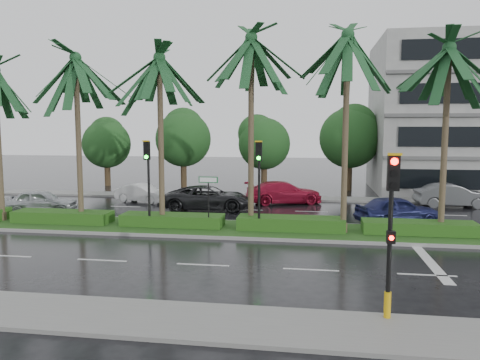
# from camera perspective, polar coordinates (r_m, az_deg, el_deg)

# --- Properties ---
(ground) EXTENTS (120.00, 120.00, 0.00)m
(ground) POSITION_cam_1_polar(r_m,az_deg,el_deg) (22.56, -1.61, -6.71)
(ground) COLOR black
(ground) RESTS_ON ground
(near_sidewalk) EXTENTS (40.00, 2.40, 0.12)m
(near_sidewalk) POSITION_cam_1_polar(r_m,az_deg,el_deg) (13.09, -10.00, -16.37)
(near_sidewalk) COLOR slate
(near_sidewalk) RESTS_ON ground
(far_sidewalk) EXTENTS (40.00, 2.00, 0.12)m
(far_sidewalk) POSITION_cam_1_polar(r_m,az_deg,el_deg) (34.22, 2.00, -2.12)
(far_sidewalk) COLOR slate
(far_sidewalk) RESTS_ON ground
(median) EXTENTS (36.00, 4.00, 0.15)m
(median) POSITION_cam_1_polar(r_m,az_deg,el_deg) (23.50, -1.17, -5.98)
(median) COLOR gray
(median) RESTS_ON ground
(hedge) EXTENTS (35.20, 1.40, 0.60)m
(hedge) POSITION_cam_1_polar(r_m,az_deg,el_deg) (23.43, -1.17, -5.09)
(hedge) COLOR #224814
(hedge) RESTS_ON median
(lane_markings) EXTENTS (34.00, 13.06, 0.01)m
(lane_markings) POSITION_cam_1_polar(r_m,az_deg,el_deg) (21.81, 6.12, -7.19)
(lane_markings) COLOR silver
(lane_markings) RESTS_ON ground
(palm_row) EXTENTS (26.30, 4.20, 10.07)m
(palm_row) POSITION_cam_1_polar(r_m,az_deg,el_deg) (23.42, -4.30, 13.76)
(palm_row) COLOR #49412A
(palm_row) RESTS_ON median
(signal_near) EXTENTS (0.34, 0.45, 4.36)m
(signal_near) POSITION_cam_1_polar(r_m,az_deg,el_deg) (12.66, 17.90, -5.77)
(signal_near) COLOR black
(signal_near) RESTS_ON near_sidewalk
(signal_median_left) EXTENTS (0.34, 0.42, 4.36)m
(signal_median_left) POSITION_cam_1_polar(r_m,az_deg,el_deg) (23.41, -11.18, 1.08)
(signal_median_left) COLOR black
(signal_median_left) RESTS_ON median
(signal_median_right) EXTENTS (0.34, 0.42, 4.36)m
(signal_median_right) POSITION_cam_1_polar(r_m,az_deg,el_deg) (22.15, 2.32, 0.91)
(signal_median_right) COLOR black
(signal_median_right) RESTS_ON median
(street_sign) EXTENTS (0.95, 0.09, 2.60)m
(street_sign) POSITION_cam_1_polar(r_m,az_deg,el_deg) (22.84, -3.88, -1.14)
(street_sign) COLOR black
(street_sign) RESTS_ON median
(bg_trees) EXTENTS (32.54, 4.91, 7.09)m
(bg_trees) POSITION_cam_1_polar(r_m,az_deg,el_deg) (39.31, 4.78, 5.21)
(bg_trees) COLOR #39261A
(bg_trees) RESTS_ON ground
(building) EXTENTS (16.00, 10.00, 12.00)m
(building) POSITION_cam_1_polar(r_m,az_deg,el_deg) (41.72, 27.17, 6.89)
(building) COLOR gray
(building) RESTS_ON ground
(car_silver) EXTENTS (2.56, 4.46, 1.43)m
(car_silver) POSITION_cam_1_polar(r_m,az_deg,el_deg) (30.54, -23.06, -2.42)
(car_silver) COLOR #B0B5B9
(car_silver) RESTS_ON ground
(car_white) EXTENTS (2.27, 4.01, 1.25)m
(car_white) POSITION_cam_1_polar(r_m,az_deg,el_deg) (32.96, -11.83, -1.59)
(car_white) COLOR silver
(car_white) RESTS_ON ground
(car_darkgrey) EXTENTS (3.01, 5.66, 1.52)m
(car_darkgrey) POSITION_cam_1_polar(r_m,az_deg,el_deg) (29.34, -3.83, -2.17)
(car_darkgrey) COLOR black
(car_darkgrey) RESTS_ON ground
(car_red) EXTENTS (3.59, 5.57, 1.50)m
(car_red) POSITION_cam_1_polar(r_m,az_deg,el_deg) (31.86, 5.36, -1.53)
(car_red) COLOR maroon
(car_red) RESTS_ON ground
(car_blue) EXTENTS (3.26, 4.75, 1.50)m
(car_blue) POSITION_cam_1_polar(r_m,az_deg,el_deg) (26.38, 18.56, -3.47)
(car_blue) COLOR navy
(car_blue) RESTS_ON ground
(car_grey) EXTENTS (1.94, 4.70, 1.51)m
(car_grey) POSITION_cam_1_polar(r_m,az_deg,el_deg) (33.28, 24.43, -1.72)
(car_grey) COLOR #515356
(car_grey) RESTS_ON ground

